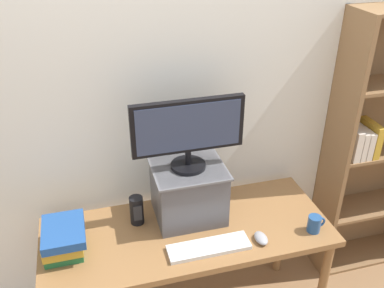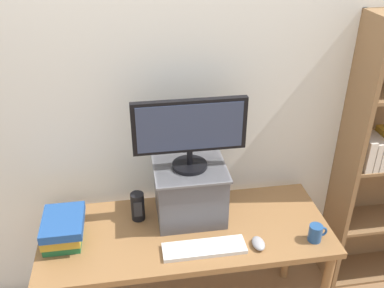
% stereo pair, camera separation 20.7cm
% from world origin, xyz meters
% --- Properties ---
extents(back_wall, '(7.00, 0.08, 2.60)m').
position_xyz_m(back_wall, '(0.00, 0.41, 1.30)').
color(back_wall, silver).
rests_on(back_wall, ground_plane).
extents(desk, '(1.55, 0.62, 0.75)m').
position_xyz_m(desk, '(0.00, 0.00, 0.66)').
color(desk, olive).
rests_on(desk, ground_plane).
extents(riser_box, '(0.39, 0.35, 0.32)m').
position_xyz_m(riser_box, '(0.04, 0.13, 0.91)').
color(riser_box, '#515156').
rests_on(riser_box, desk).
extents(computer_monitor, '(0.59, 0.19, 0.39)m').
position_xyz_m(computer_monitor, '(0.04, 0.12, 1.28)').
color(computer_monitor, black).
rests_on(computer_monitor, riser_box).
extents(keyboard, '(0.42, 0.12, 0.02)m').
position_xyz_m(keyboard, '(0.07, -0.17, 0.76)').
color(keyboard, silver).
rests_on(keyboard, desk).
extents(computer_mouse, '(0.06, 0.10, 0.04)m').
position_xyz_m(computer_mouse, '(0.35, -0.19, 0.76)').
color(computer_mouse, '#99999E').
rests_on(computer_mouse, desk).
extents(book_stack, '(0.21, 0.27, 0.15)m').
position_xyz_m(book_stack, '(-0.64, 0.00, 0.83)').
color(book_stack, '#236B38').
rests_on(book_stack, desk).
extents(coffee_mug, '(0.10, 0.07, 0.09)m').
position_xyz_m(coffee_mug, '(0.65, -0.19, 0.79)').
color(coffee_mug, '#234C84').
rests_on(coffee_mug, desk).
extents(desk_speaker, '(0.07, 0.08, 0.17)m').
position_xyz_m(desk_speaker, '(-0.25, 0.13, 0.83)').
color(desk_speaker, black).
rests_on(desk_speaker, desk).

